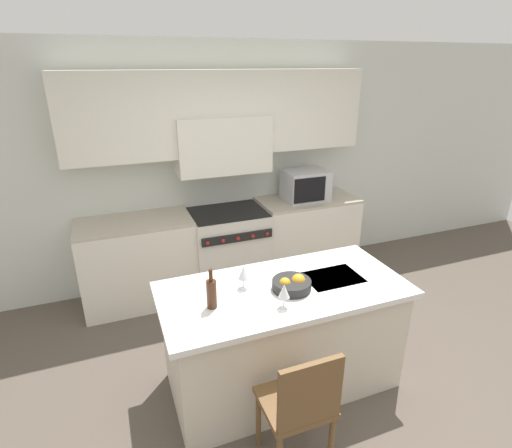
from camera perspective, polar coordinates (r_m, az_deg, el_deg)
The scene contains 11 objects.
ground_plane at distance 3.42m, azimuth 7.02°, elevation -24.17°, with size 10.00×10.00×0.00m, color brown.
back_cabinetry at distance 4.52m, azimuth -5.34°, elevation 10.75°, with size 10.00×0.46×2.70m.
back_counter at distance 4.64m, azimuth -3.99°, elevation -3.38°, with size 3.19×0.62×0.95m.
range_stove at distance 4.62m, azimuth -3.91°, elevation -3.60°, with size 0.85×0.70×0.93m.
microwave at distance 4.75m, azimuth 7.08°, elevation 5.53°, with size 0.50×0.39×0.35m.
kitchen_island at distance 3.29m, azimuth 3.83°, elevation -15.66°, with size 1.87×0.88×0.90m.
island_chair at distance 2.67m, azimuth 6.37°, elevation -24.20°, with size 0.42×0.40×0.94m.
wine_bottle at distance 2.77m, azimuth -6.37°, elevation -9.79°, with size 0.07×0.07×0.29m.
wine_glass_near at distance 2.75m, azimuth 4.04°, elevation -9.62°, with size 0.08×0.08×0.18m.
wine_glass_far at distance 2.96m, azimuth -1.81°, elevation -7.04°, with size 0.08×0.08×0.18m.
fruit_bowl at distance 3.00m, azimuth 5.17°, elevation -8.55°, with size 0.29×0.29×0.11m.
Camera 1 is at (-1.20, -2.05, 2.47)m, focal length 28.00 mm.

